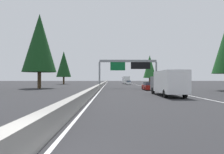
{
  "coord_description": "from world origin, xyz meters",
  "views": [
    {
      "loc": [
        -4.37,
        -1.92,
        1.99
      ],
      "look_at": [
        63.69,
        -2.69,
        2.73
      ],
      "focal_mm": 31.52,
      "sensor_mm": 36.0,
      "label": 1
    }
  ],
  "objects_px": {
    "conifer_right_mid": "(150,67)",
    "conifer_left_mid": "(64,64)",
    "sign_gantry_overhead": "(129,66)",
    "sedan_near_right": "(148,86)",
    "bus_mid_center": "(126,80)",
    "sedan_far_center": "(128,83)",
    "conifer_left_near": "(39,43)",
    "box_truck_far_left": "(168,82)"
  },
  "relations": [
    {
      "from": "sedan_near_right",
      "to": "conifer_left_near",
      "type": "bearing_deg",
      "value": 73.91
    },
    {
      "from": "box_truck_far_left",
      "to": "bus_mid_center",
      "type": "xyz_separation_m",
      "value": [
        62.67,
        -0.09,
        0.11
      ]
    },
    {
      "from": "sedan_near_right",
      "to": "bus_mid_center",
      "type": "xyz_separation_m",
      "value": [
        50.44,
        0.05,
        1.03
      ]
    },
    {
      "from": "sedan_near_right",
      "to": "sign_gantry_overhead",
      "type": "bearing_deg",
      "value": 23.08
    },
    {
      "from": "sedan_far_center",
      "to": "bus_mid_center",
      "type": "height_order",
      "value": "bus_mid_center"
    },
    {
      "from": "sign_gantry_overhead",
      "to": "conifer_left_mid",
      "type": "relative_size",
      "value": 0.98
    },
    {
      "from": "sedan_far_center",
      "to": "conifer_left_mid",
      "type": "xyz_separation_m",
      "value": [
        5.1,
        25.0,
        7.22
      ]
    },
    {
      "from": "sedan_far_center",
      "to": "bus_mid_center",
      "type": "distance_m",
      "value": 13.86
    },
    {
      "from": "bus_mid_center",
      "to": "conifer_right_mid",
      "type": "xyz_separation_m",
      "value": [
        -10.42,
        -8.45,
        5.13
      ]
    },
    {
      "from": "sedan_far_center",
      "to": "sedan_near_right",
      "type": "bearing_deg",
      "value": -179.76
    },
    {
      "from": "bus_mid_center",
      "to": "conifer_left_near",
      "type": "bearing_deg",
      "value": 153.5
    },
    {
      "from": "conifer_left_near",
      "to": "conifer_left_mid",
      "type": "height_order",
      "value": "conifer_left_near"
    },
    {
      "from": "box_truck_far_left",
      "to": "conifer_right_mid",
      "type": "relative_size",
      "value": 0.75
    },
    {
      "from": "conifer_left_near",
      "to": "sign_gantry_overhead",
      "type": "bearing_deg",
      "value": -88.53
    },
    {
      "from": "sedan_far_center",
      "to": "conifer_right_mid",
      "type": "bearing_deg",
      "value": -68.3
    },
    {
      "from": "bus_mid_center",
      "to": "sign_gantry_overhead",
      "type": "bearing_deg",
      "value": 176.23
    },
    {
      "from": "conifer_right_mid",
      "to": "conifer_left_mid",
      "type": "height_order",
      "value": "conifer_left_mid"
    },
    {
      "from": "conifer_right_mid",
      "to": "conifer_left_near",
      "type": "relative_size",
      "value": 0.71
    },
    {
      "from": "bus_mid_center",
      "to": "conifer_left_mid",
      "type": "distance_m",
      "value": 27.28
    },
    {
      "from": "box_truck_far_left",
      "to": "sedan_far_center",
      "type": "bearing_deg",
      "value": 0.03
    },
    {
      "from": "conifer_left_mid",
      "to": "conifer_right_mid",
      "type": "bearing_deg",
      "value": -92.9
    },
    {
      "from": "box_truck_far_left",
      "to": "conifer_left_mid",
      "type": "height_order",
      "value": "conifer_left_mid"
    },
    {
      "from": "sign_gantry_overhead",
      "to": "bus_mid_center",
      "type": "relative_size",
      "value": 1.1
    },
    {
      "from": "conifer_right_mid",
      "to": "conifer_left_mid",
      "type": "distance_m",
      "value": 33.61
    },
    {
      "from": "bus_mid_center",
      "to": "conifer_right_mid",
      "type": "relative_size",
      "value": 1.02
    },
    {
      "from": "conifer_right_mid",
      "to": "sign_gantry_overhead",
      "type": "bearing_deg",
      "value": 161.16
    },
    {
      "from": "sign_gantry_overhead",
      "to": "sedan_near_right",
      "type": "height_order",
      "value": "sign_gantry_overhead"
    },
    {
      "from": "sedan_far_center",
      "to": "conifer_left_mid",
      "type": "distance_m",
      "value": 26.51
    },
    {
      "from": "conifer_left_near",
      "to": "sedan_near_right",
      "type": "bearing_deg",
      "value": -106.09
    },
    {
      "from": "box_truck_far_left",
      "to": "sedan_far_center",
      "type": "height_order",
      "value": "box_truck_far_left"
    },
    {
      "from": "box_truck_far_left",
      "to": "sedan_far_center",
      "type": "relative_size",
      "value": 1.93
    },
    {
      "from": "sedan_far_center",
      "to": "conifer_left_mid",
      "type": "height_order",
      "value": "conifer_left_mid"
    },
    {
      "from": "sign_gantry_overhead",
      "to": "conifer_right_mid",
      "type": "bearing_deg",
      "value": -18.84
    },
    {
      "from": "box_truck_far_left",
      "to": "conifer_left_near",
      "type": "xyz_separation_m",
      "value": [
        18.58,
        21.9,
        8.1
      ]
    },
    {
      "from": "sedan_near_right",
      "to": "conifer_right_mid",
      "type": "xyz_separation_m",
      "value": [
        40.03,
        -8.4,
        6.16
      ]
    },
    {
      "from": "sign_gantry_overhead",
      "to": "conifer_right_mid",
      "type": "relative_size",
      "value": 1.13
    },
    {
      "from": "sedan_near_right",
      "to": "sedan_far_center",
      "type": "bearing_deg",
      "value": 0.24
    },
    {
      "from": "sedan_near_right",
      "to": "conifer_left_mid",
      "type": "xyz_separation_m",
      "value": [
        41.72,
        25.15,
        7.22
      ]
    },
    {
      "from": "sedan_near_right",
      "to": "bus_mid_center",
      "type": "relative_size",
      "value": 0.38
    },
    {
      "from": "bus_mid_center",
      "to": "conifer_left_mid",
      "type": "height_order",
      "value": "conifer_left_mid"
    },
    {
      "from": "bus_mid_center",
      "to": "conifer_left_near",
      "type": "relative_size",
      "value": 0.72
    },
    {
      "from": "sign_gantry_overhead",
      "to": "conifer_right_mid",
      "type": "xyz_separation_m",
      "value": [
        33.18,
        -11.32,
        1.93
      ]
    }
  ]
}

